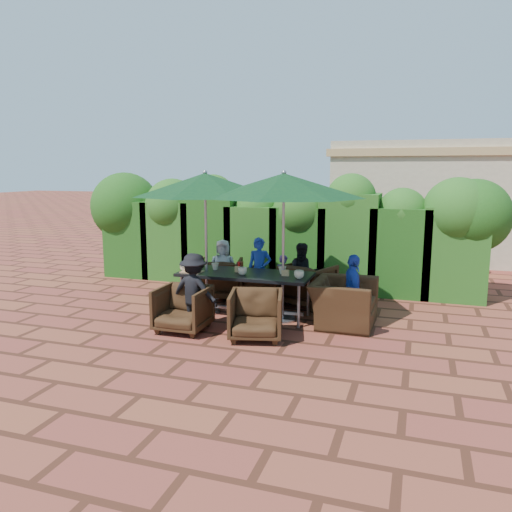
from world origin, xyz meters
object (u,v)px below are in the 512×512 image
(dining_table, at_px, (245,277))
(umbrella_left, at_px, (205,185))
(chair_far_left, at_px, (220,277))
(chair_far_mid, at_px, (265,284))
(chair_near_right, at_px, (256,313))
(chair_end_right, at_px, (344,295))
(umbrella_right, at_px, (284,186))
(chair_far_right, at_px, (308,283))
(chair_near_left, at_px, (183,307))

(dining_table, xyz_separation_m, umbrella_left, (-0.70, -0.01, 1.54))
(chair_far_left, bearing_deg, chair_far_mid, 161.48)
(chair_near_right, height_order, chair_end_right, chair_end_right)
(chair_far_left, xyz_separation_m, chair_far_mid, (0.94, -0.07, -0.05))
(dining_table, relative_size, umbrella_right, 0.86)
(dining_table, height_order, umbrella_right, umbrella_right)
(chair_far_mid, bearing_deg, umbrella_left, 52.14)
(chair_far_right, distance_m, chair_near_left, 2.55)
(chair_far_mid, bearing_deg, chair_near_right, 106.22)
(chair_near_left, height_order, chair_near_right, chair_near_right)
(chair_far_mid, xyz_separation_m, chair_far_right, (0.79, 0.10, 0.05))
(chair_far_right, height_order, chair_near_right, chair_far_right)
(chair_far_mid, height_order, chair_near_right, chair_near_right)
(dining_table, height_order, chair_near_right, chair_near_right)
(dining_table, distance_m, chair_far_mid, 0.95)
(chair_far_left, xyz_separation_m, chair_far_right, (1.73, 0.04, -0.00))
(chair_near_right, bearing_deg, chair_far_right, 66.68)
(umbrella_right, height_order, chair_near_left, umbrella_right)
(umbrella_left, height_order, chair_far_mid, umbrella_left)
(chair_far_right, relative_size, chair_near_left, 1.10)
(dining_table, height_order, chair_far_mid, dining_table)
(chair_far_left, relative_size, chair_near_right, 1.08)
(umbrella_right, bearing_deg, chair_far_mid, 122.64)
(chair_far_left, bearing_deg, chair_near_left, 81.57)
(umbrella_left, height_order, chair_far_left, umbrella_left)
(chair_far_left, bearing_deg, chair_near_right, 110.38)
(umbrella_left, relative_size, chair_far_right, 2.91)
(umbrella_right, bearing_deg, chair_near_right, -97.61)
(umbrella_right, distance_m, chair_far_left, 2.56)
(chair_end_right, bearing_deg, chair_far_right, 41.20)
(chair_far_mid, height_order, chair_end_right, chair_end_right)
(umbrella_left, height_order, umbrella_right, same)
(chair_near_right, xyz_separation_m, chair_end_right, (1.12, 1.09, 0.09))
(chair_far_mid, xyz_separation_m, chair_end_right, (1.58, -0.85, 0.11))
(chair_near_left, bearing_deg, chair_near_right, 0.15)
(chair_far_left, bearing_deg, chair_far_right, 166.71)
(umbrella_left, distance_m, chair_far_right, 2.58)
(chair_near_right, bearing_deg, umbrella_left, 126.06)
(chair_far_left, distance_m, chair_near_right, 2.44)
(chair_far_right, bearing_deg, umbrella_left, 53.96)
(umbrella_right, height_order, chair_far_left, umbrella_right)
(chair_end_right, bearing_deg, umbrella_left, 92.75)
(umbrella_right, xyz_separation_m, chair_far_left, (-1.53, 1.00, -1.79))
(umbrella_left, distance_m, chair_near_right, 2.43)
(chair_far_right, xyz_separation_m, chair_end_right, (0.79, -0.95, 0.06))
(umbrella_right, bearing_deg, chair_far_left, 147.00)
(umbrella_left, bearing_deg, chair_far_right, 32.71)
(umbrella_left, height_order, chair_near_left, umbrella_left)
(umbrella_left, bearing_deg, chair_near_left, -86.91)
(chair_far_mid, relative_size, chair_far_right, 0.87)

